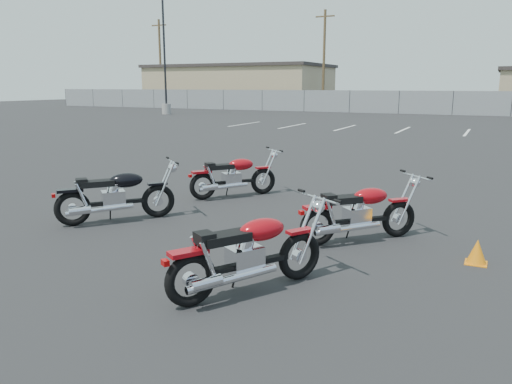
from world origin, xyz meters
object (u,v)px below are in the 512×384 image
at_px(motorcycle_second_black, 116,195).
at_px(motorcycle_rear_red, 248,253).
at_px(motorcycle_third_red, 360,212).
at_px(motorcycle_front_red, 233,176).

bearing_deg(motorcycle_second_black, motorcycle_rear_red, -26.31).
relative_size(motorcycle_second_black, motorcycle_third_red, 1.08).
xyz_separation_m(motorcycle_front_red, motorcycle_rear_red, (2.44, -4.13, 0.02)).
height_order(motorcycle_front_red, motorcycle_rear_red, motorcycle_rear_red).
bearing_deg(motorcycle_second_black, motorcycle_front_red, 71.35).
distance_m(motorcycle_third_red, motorcycle_rear_red, 2.41).
bearing_deg(motorcycle_third_red, motorcycle_rear_red, -104.73).
xyz_separation_m(motorcycle_front_red, motorcycle_third_red, (3.05, -1.79, 0.00)).
bearing_deg(motorcycle_rear_red, motorcycle_third_red, 75.27).
xyz_separation_m(motorcycle_second_black, motorcycle_rear_red, (3.28, -1.62, -0.00)).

